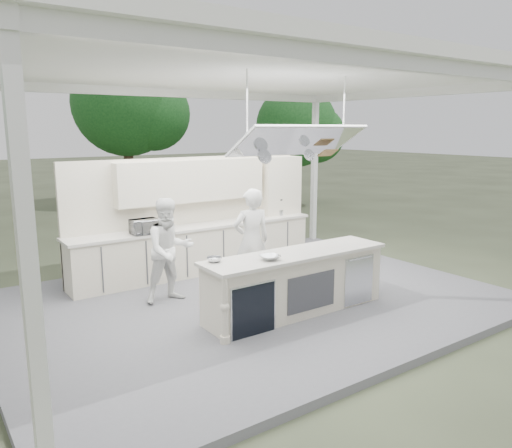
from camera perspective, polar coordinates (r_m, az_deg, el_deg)
ground at (r=8.50m, az=-0.42°, el=-9.23°), size 90.00×90.00×0.00m
stage_deck at (r=8.48m, az=-0.42°, el=-8.85°), size 8.00×6.00×0.12m
tent at (r=8.01m, az=-0.39°, el=16.51°), size 8.20×6.20×3.86m
demo_island at (r=7.72m, az=4.54°, el=-6.71°), size 3.10×0.79×0.95m
back_counter at (r=9.89m, az=-6.69°, el=-2.79°), size 5.08×0.72×0.95m
back_wall_unit at (r=10.10m, az=-5.17°, el=3.17°), size 5.05×0.48×2.25m
tree_cluster at (r=16.92m, az=-20.46°, el=11.49°), size 19.55×9.40×5.85m
head_chef at (r=8.55m, az=-0.53°, el=-1.94°), size 0.74×0.56×1.81m
sous_chef at (r=8.23m, az=-9.85°, el=-2.97°), size 0.85×0.67×1.71m
toaster_oven at (r=9.10m, az=-12.62°, el=-0.29°), size 0.48×0.33×0.26m
bowl_large at (r=7.17m, az=1.61°, el=-3.85°), size 0.29×0.29×0.07m
bowl_small at (r=7.08m, az=-4.79°, el=-4.07°), size 0.25×0.25×0.07m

